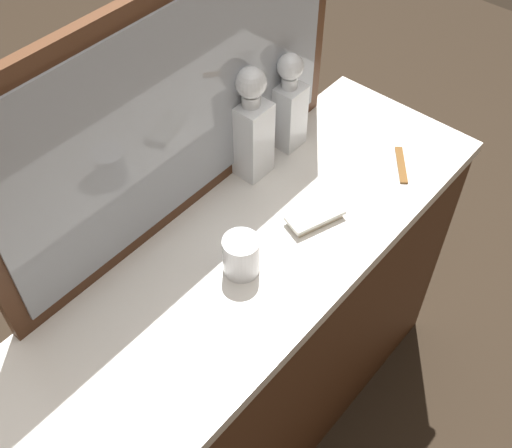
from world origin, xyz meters
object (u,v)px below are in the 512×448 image
at_px(crystal_decanter_left, 288,110).
at_px(crystal_tumbler_front, 241,257).
at_px(crystal_decanter_rear, 251,133).
at_px(silver_brush_far_right, 315,217).
at_px(tortoiseshell_comb, 401,165).

height_order(crystal_decanter_left, crystal_tumbler_front, crystal_decanter_left).
height_order(crystal_decanter_rear, crystal_tumbler_front, crystal_decanter_rear).
bearing_deg(crystal_decanter_left, crystal_decanter_rear, 178.97).
relative_size(crystal_decanter_rear, silver_brush_far_right, 2.05).
bearing_deg(crystal_tumbler_front, crystal_decanter_rear, 36.84).
relative_size(crystal_tumbler_front, silver_brush_far_right, 0.65).
bearing_deg(crystal_tumbler_front, tortoiseshell_comb, -10.03).
height_order(crystal_decanter_rear, silver_brush_far_right, crystal_decanter_rear).
bearing_deg(crystal_tumbler_front, silver_brush_far_right, -9.40).
bearing_deg(crystal_decanter_rear, crystal_tumbler_front, -143.16).
distance_m(crystal_decanter_rear, crystal_tumbler_front, 0.34).
bearing_deg(silver_brush_far_right, crystal_decanter_rear, 81.38).
xyz_separation_m(crystal_decanter_rear, crystal_tumbler_front, (-0.26, -0.20, -0.08)).
xyz_separation_m(crystal_decanter_left, tortoiseshell_comb, (0.12, -0.29, -0.11)).
bearing_deg(tortoiseshell_comb, crystal_decanter_left, 113.26).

